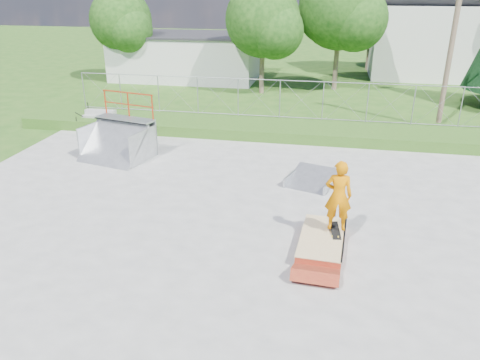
# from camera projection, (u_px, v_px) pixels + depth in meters

# --- Properties ---
(ground) EXTENTS (120.00, 120.00, 0.00)m
(ground) POSITION_uv_depth(u_px,v_px,m) (234.00, 234.00, 12.99)
(ground) COLOR #254F16
(ground) RESTS_ON ground
(concrete_pad) EXTENTS (20.00, 16.00, 0.04)m
(concrete_pad) POSITION_uv_depth(u_px,v_px,m) (234.00, 233.00, 12.98)
(concrete_pad) COLOR gray
(concrete_pad) RESTS_ON ground
(grass_berm) EXTENTS (24.00, 3.00, 0.50)m
(grass_berm) POSITION_uv_depth(u_px,v_px,m) (276.00, 129.00, 21.48)
(grass_berm) COLOR #254F16
(grass_berm) RESTS_ON ground
(grind_box) EXTENTS (1.26, 2.39, 0.35)m
(grind_box) POSITION_uv_depth(u_px,v_px,m) (322.00, 242.00, 12.25)
(grind_box) COLOR maroon
(grind_box) RESTS_ON concrete_pad
(quarter_pipe) EXTENTS (2.88, 2.59, 2.47)m
(quarter_pipe) POSITION_uv_depth(u_px,v_px,m) (114.00, 129.00, 18.03)
(quarter_pipe) COLOR #93969A
(quarter_pipe) RESTS_ON concrete_pad
(flat_bank_ramp) EXTENTS (1.87, 1.93, 0.45)m
(flat_bank_ramp) POSITION_uv_depth(u_px,v_px,m) (311.00, 179.00, 16.03)
(flat_bank_ramp) COLOR #93969A
(flat_bank_ramp) RESTS_ON concrete_pad
(skateboard) EXTENTS (0.34, 0.82, 0.13)m
(skateboard) POSITION_uv_depth(u_px,v_px,m) (335.00, 231.00, 12.35)
(skateboard) COLOR black
(skateboard) RESTS_ON grind_box
(skater) EXTENTS (0.71, 0.48, 1.90)m
(skater) POSITION_uv_depth(u_px,v_px,m) (338.00, 198.00, 11.98)
(skater) COLOR #CB6D00
(skater) RESTS_ON grind_box
(concrete_stairs) EXTENTS (1.50, 1.60, 0.80)m
(concrete_stairs) POSITION_uv_depth(u_px,v_px,m) (97.00, 120.00, 22.21)
(concrete_stairs) COLOR gray
(concrete_stairs) RESTS_ON ground
(chain_link_fence) EXTENTS (20.00, 0.06, 1.80)m
(chain_link_fence) POSITION_uv_depth(u_px,v_px,m) (280.00, 99.00, 21.93)
(chain_link_fence) COLOR gray
(chain_link_fence) RESTS_ON grass_berm
(utility_building_flat) EXTENTS (10.00, 6.00, 3.00)m
(utility_building_flat) POSITION_uv_depth(u_px,v_px,m) (188.00, 57.00, 33.71)
(utility_building_flat) COLOR #B8B8B3
(utility_building_flat) RESTS_ON ground
(gable_house) EXTENTS (8.40, 6.08, 8.94)m
(gable_house) POSITION_uv_depth(u_px,v_px,m) (431.00, 22.00, 33.39)
(gable_house) COLOR #B8B8B3
(gable_house) RESTS_ON ground
(utility_pole) EXTENTS (0.24, 0.24, 8.00)m
(utility_pole) POSITION_uv_depth(u_px,v_px,m) (452.00, 42.00, 20.94)
(utility_pole) COLOR brown
(utility_pole) RESTS_ON ground
(tree_left_near) EXTENTS (4.76, 4.48, 6.65)m
(tree_left_near) POSITION_uv_depth(u_px,v_px,m) (266.00, 23.00, 27.77)
(tree_left_near) COLOR brown
(tree_left_near) RESTS_ON ground
(tree_center) EXTENTS (5.44, 5.12, 7.60)m
(tree_center) POSITION_uv_depth(u_px,v_px,m) (345.00, 11.00, 28.51)
(tree_center) COLOR brown
(tree_center) RESTS_ON ground
(tree_left_far) EXTENTS (4.42, 4.16, 6.18)m
(tree_left_far) POSITION_uv_depth(u_px,v_px,m) (123.00, 23.00, 31.49)
(tree_left_far) COLOR brown
(tree_left_far) RESTS_ON ground
(tree_back_mid) EXTENTS (4.08, 3.84, 5.70)m
(tree_back_mid) POSITION_uv_depth(u_px,v_px,m) (375.00, 22.00, 35.82)
(tree_back_mid) COLOR brown
(tree_back_mid) RESTS_ON ground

